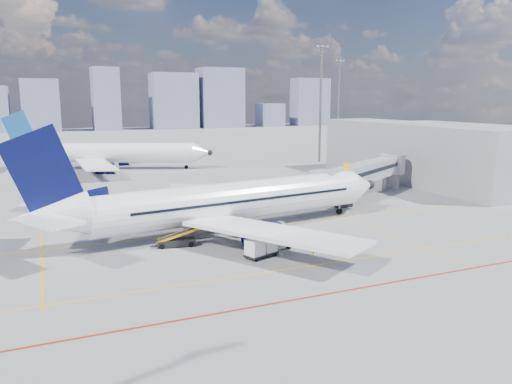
% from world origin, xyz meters
% --- Properties ---
extents(ground, '(420.00, 420.00, 0.00)m').
position_xyz_m(ground, '(0.00, 0.00, 0.00)').
color(ground, gray).
rests_on(ground, ground).
extents(apron_markings, '(90.00, 35.12, 0.01)m').
position_xyz_m(apron_markings, '(-0.58, -3.91, 0.01)').
color(apron_markings, '#E5A50C').
rests_on(apron_markings, ground).
extents(jet_bridge, '(23.55, 15.78, 6.30)m').
position_xyz_m(jet_bridge, '(23.51, 16.91, 3.74)').
color(jet_bridge, '#979AA0').
rests_on(jet_bridge, ground).
extents(terminal_block, '(10.00, 42.00, 10.00)m').
position_xyz_m(terminal_block, '(39.95, 26.00, 5.00)').
color(terminal_block, '#979AA0').
rests_on(terminal_block, ground).
extents(floodlight_mast_ne, '(3.20, 0.61, 25.45)m').
position_xyz_m(floodlight_mast_ne, '(38.00, 55.00, 13.59)').
color(floodlight_mast_ne, slate).
rests_on(floodlight_mast_ne, ground).
extents(floodlight_mast_far, '(3.20, 0.61, 25.45)m').
position_xyz_m(floodlight_mast_far, '(65.00, 90.00, 13.59)').
color(floodlight_mast_far, slate).
rests_on(floodlight_mast_far, ground).
extents(distant_skyline, '(247.65, 15.99, 28.19)m').
position_xyz_m(distant_skyline, '(8.59, 190.00, 11.36)').
color(distant_skyline, slate).
rests_on(distant_skyline, ground).
extents(main_aircraft, '(42.71, 37.09, 12.51)m').
position_xyz_m(main_aircraft, '(-1.84, 7.42, 3.22)').
color(main_aircraft, white).
rests_on(main_aircraft, ground).
extents(second_aircraft, '(40.08, 33.93, 12.24)m').
position_xyz_m(second_aircraft, '(-7.11, 62.42, 3.22)').
color(second_aircraft, white).
rests_on(second_aircraft, ground).
extents(baggage_tug, '(2.25, 1.43, 1.52)m').
position_xyz_m(baggage_tug, '(0.90, -0.39, 0.73)').
color(baggage_tug, white).
rests_on(baggage_tug, ground).
extents(cargo_dolly, '(3.51, 2.48, 1.76)m').
position_xyz_m(cargo_dolly, '(-1.56, -2.07, 0.97)').
color(cargo_dolly, black).
rests_on(cargo_dolly, ground).
extents(belt_loader, '(5.39, 1.95, 2.16)m').
position_xyz_m(belt_loader, '(-7.74, 4.24, 0.56)').
color(belt_loader, black).
rests_on(belt_loader, ground).
extents(ramp_worker, '(0.61, 0.66, 1.52)m').
position_xyz_m(ramp_worker, '(3.04, -3.63, 0.76)').
color(ramp_worker, '#FBFF1A').
rests_on(ramp_worker, ground).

